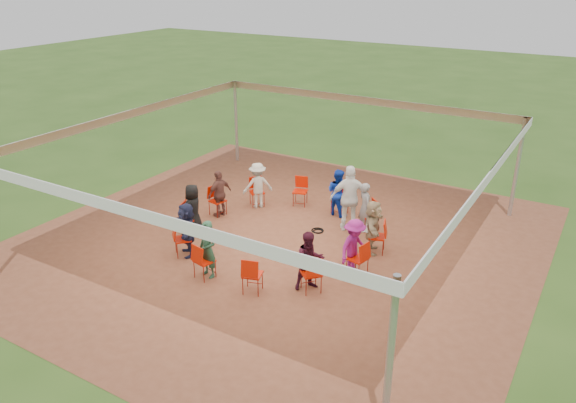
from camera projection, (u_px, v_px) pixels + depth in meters
The scene contains 28 objects.
ground at pixel (280, 242), 15.23m from camera, with size 80.00×80.00×0.00m, color #2F5119.
dirt_patch at pixel (280, 241), 15.23m from camera, with size 13.00×13.00×0.00m, color brown.
tent at pixel (280, 159), 14.30m from camera, with size 10.33×10.33×3.00m.
chair_0 at pixel (377, 237), 14.51m from camera, with size 0.42×0.44×0.90m, color red, non-canonical shape.
chair_1 at pixel (368, 215), 15.74m from camera, with size 0.42×0.44×0.90m, color red, non-canonical shape.
chair_2 at pixel (340, 200), 16.79m from camera, with size 0.42×0.44×0.90m, color red, non-canonical shape.
chair_3 at pixel (300, 192), 17.37m from camera, with size 0.42×0.44×0.90m, color red, non-canonical shape.
chair_4 at pixel (257, 192), 17.33m from camera, with size 0.42×0.44×0.90m, color red, non-canonical shape.
chair_5 at pixel (217, 201), 16.68m from camera, with size 0.42×0.44×0.90m, color red, non-canonical shape.
chair_6 at pixel (190, 218), 15.60m from camera, with size 0.42×0.44×0.90m, color red, non-canonical shape.
chair_7 at pixel (183, 239), 14.37m from camera, with size 0.42×0.44×0.90m, color red, non-canonical shape.
chair_8 at pixel (204, 261), 13.32m from camera, with size 0.42×0.44×0.90m, color red, non-canonical shape.
chair_9 at pixel (252, 275), 12.73m from camera, with size 0.42×0.44×0.90m, color red, non-canonical shape.
chair_10 at pixel (311, 274), 12.77m from camera, with size 0.42×0.44×0.90m, color red, non-canonical shape.
chair_11 at pixel (358, 259), 13.42m from camera, with size 0.42×0.44×0.90m, color red, non-canonical shape.
person_seated_0 at pixel (373, 227), 14.43m from camera, with size 1.32×0.50×1.43m, color tan.
person_seated_1 at pixel (365, 207), 15.60m from camera, with size 0.52×0.34×1.43m, color gray.
person_seated_2 at pixel (338, 192), 16.60m from camera, with size 0.69×0.40×1.43m, color #0F30AB.
person_seated_3 at pixel (258, 185), 17.12m from camera, with size 0.92×0.46×1.43m, color #B7B2A1.
person_seated_4 at pixel (220, 194), 16.50m from camera, with size 0.84×0.43×1.43m, color brown.
person_seated_5 at pixel (193, 209), 15.47m from camera, with size 0.70×0.39×1.43m, color black.
person_seated_6 at pixel (187, 229), 14.29m from camera, with size 1.32×0.50×1.43m, color #1B1F3C.
person_seated_7 at pixel (208, 249), 13.29m from camera, with size 0.52×0.34×1.43m, color #234C34.
person_seated_8 at pixel (310, 261), 12.77m from camera, with size 0.69×0.40×1.43m, color #3C101F.
person_seated_9 at pixel (354, 247), 13.39m from camera, with size 0.92×0.46×1.43m, color #8A176C.
standing_person at pixel (350, 198), 15.56m from camera, with size 1.11×0.57×1.90m, color white.
cable_coil at pixel (318, 231), 15.80m from camera, with size 0.40×0.40×0.03m.
laptop at pixel (366, 228), 14.48m from camera, with size 0.32×0.36×0.21m.
Camera 1 is at (7.16, -11.55, 6.97)m, focal length 35.00 mm.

